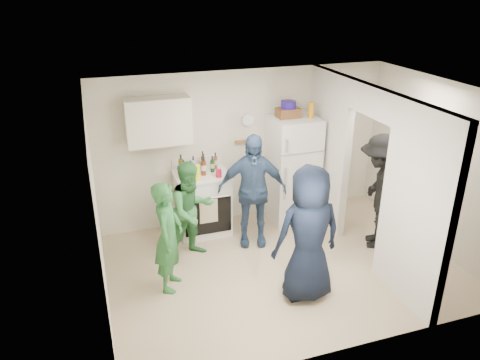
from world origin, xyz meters
name	(u,v)px	position (x,y,z in m)	size (l,w,h in m)	color
floor	(283,267)	(0.00, 0.00, 0.00)	(4.80, 4.80, 0.00)	tan
wall_back	(244,146)	(0.00, 1.70, 1.25)	(4.80, 4.80, 0.00)	silver
wall_front	(354,253)	(0.00, -1.70, 1.25)	(4.80, 4.80, 0.00)	silver
wall_left	(97,213)	(-2.40, 0.00, 1.25)	(3.40, 3.40, 0.00)	silver
wall_right	(437,166)	(2.40, 0.00, 1.25)	(3.40, 3.40, 0.00)	silver
ceiling	(290,93)	(0.00, 0.00, 2.50)	(4.80, 4.80, 0.00)	white
partition_pier_back	(328,150)	(1.20, 1.10, 1.25)	(0.12, 1.20, 2.50)	silver
partition_pier_front	(416,210)	(1.20, -1.10, 1.25)	(0.12, 1.20, 2.50)	silver
partition_header	(374,101)	(1.20, 0.00, 2.30)	(0.12, 1.00, 0.40)	silver
stove	(203,203)	(-0.81, 1.37, 0.50)	(0.84, 0.70, 1.00)	white
upper_cabinet	(158,121)	(-1.40, 1.52, 1.85)	(0.95, 0.34, 0.70)	silver
fridge	(293,170)	(0.71, 1.34, 0.88)	(0.73, 0.71, 1.77)	white
wicker_basket	(288,113)	(0.61, 1.39, 1.84)	(0.35, 0.25, 0.15)	brown
blue_bowl	(288,104)	(0.61, 1.39, 1.97)	(0.24, 0.24, 0.11)	navy
yellow_cup_stack_top	(311,110)	(0.93, 1.24, 1.89)	(0.09, 0.09, 0.25)	orange
wall_clock	(248,120)	(0.05, 1.68, 1.70)	(0.22, 0.22, 0.03)	white
spice_shelf	(245,141)	(0.00, 1.65, 1.35)	(0.35, 0.08, 0.03)	olive
nook_window	(431,136)	(2.38, 0.20, 1.65)	(0.03, 0.70, 0.80)	black
nook_window_frame	(430,136)	(2.36, 0.20, 1.65)	(0.04, 0.76, 0.86)	white
nook_valance	(432,113)	(2.34, 0.20, 2.00)	(0.04, 0.82, 0.18)	white
yellow_cup_stack_stove	(197,173)	(-0.93, 1.15, 1.12)	(0.09, 0.09, 0.25)	yellow
red_cup	(219,173)	(-0.59, 1.17, 1.06)	(0.09, 0.09, 0.12)	#BD0C2F
person_green_left	(168,237)	(-1.58, 0.05, 0.75)	(0.55, 0.36, 1.50)	#327D40
person_green_center	(192,211)	(-1.13, 0.69, 0.74)	(0.72, 0.56, 1.47)	#3B8849
person_denim	(252,190)	(-0.19, 0.79, 0.88)	(1.03, 0.43, 1.75)	#38507A
person_navy	(308,234)	(0.02, -0.67, 0.89)	(0.87, 0.57, 1.78)	black
person_nook	(379,192)	(1.57, 0.16, 0.88)	(1.13, 0.65, 1.75)	black
bottle_a	(181,164)	(-1.10, 1.48, 1.15)	(0.08, 0.08, 0.31)	brown
bottle_b	(191,169)	(-0.99, 1.30, 1.13)	(0.07, 0.07, 0.26)	#194D24
bottle_c	(193,164)	(-0.90, 1.51, 1.12)	(0.07, 0.07, 0.25)	silver
bottle_d	(203,166)	(-0.79, 1.32, 1.15)	(0.08, 0.08, 0.31)	#642811
bottle_e	(204,161)	(-0.72, 1.57, 1.12)	(0.06, 0.06, 0.25)	#9EABAF
bottle_f	(212,164)	(-0.63, 1.40, 1.13)	(0.06, 0.06, 0.26)	#143915
bottle_g	(215,161)	(-0.55, 1.51, 1.13)	(0.06, 0.06, 0.27)	brown
bottle_h	(184,170)	(-1.11, 1.23, 1.15)	(0.07, 0.07, 0.31)	#9FA2AB
bottle_i	(203,161)	(-0.76, 1.48, 1.16)	(0.06, 0.06, 0.33)	#4F350D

